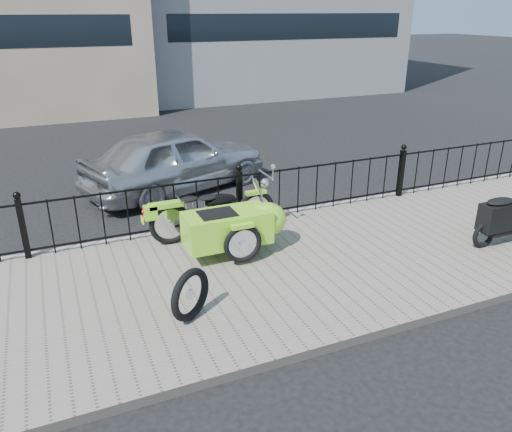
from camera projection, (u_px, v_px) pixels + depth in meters
name	position (u px, v px, depth m)	size (l,w,h in m)	color
ground	(270.00, 259.00, 7.90)	(120.00, 120.00, 0.00)	black
sidewalk	(284.00, 269.00, 7.46)	(30.00, 3.80, 0.12)	gray
curb	(237.00, 222.00, 9.10)	(30.00, 0.10, 0.12)	gray
iron_fence	(240.00, 198.00, 8.78)	(14.11, 0.11, 1.08)	black
motorcycle_sidecar	(235.00, 222.00, 7.76)	(2.28, 1.48, 0.98)	black
scooter	(509.00, 217.00, 8.03)	(1.67, 0.49, 1.13)	black
spare_tire	(190.00, 295.00, 6.04)	(0.68, 0.68, 0.10)	black
sedan_car	(176.00, 159.00, 10.64)	(1.63, 4.05, 1.38)	#B7BABF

